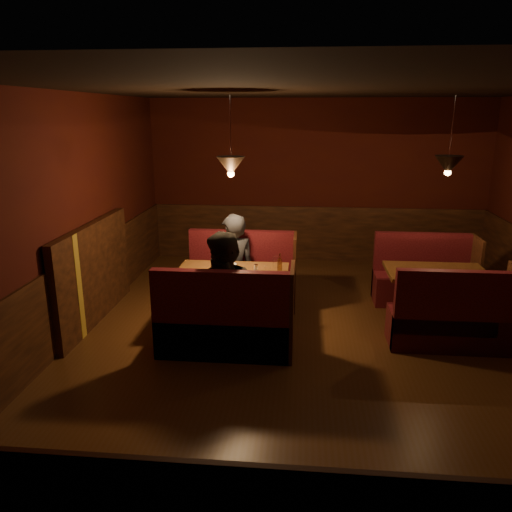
# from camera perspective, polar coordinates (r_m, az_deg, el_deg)

# --- Properties ---
(room) EXTENTS (6.02, 7.02, 2.92)m
(room) POSITION_cam_1_polar(r_m,az_deg,el_deg) (5.81, 4.84, -0.03)
(room) COLOR #4C2B11
(room) RESTS_ON ground
(main_table) EXTENTS (1.40, 0.85, 0.98)m
(main_table) POSITION_cam_1_polar(r_m,az_deg,el_deg) (6.31, -2.59, -3.19)
(main_table) COLOR brown
(main_table) RESTS_ON ground
(main_bench_far) EXTENTS (1.54, 0.55, 1.05)m
(main_bench_far) POSITION_cam_1_polar(r_m,az_deg,el_deg) (7.13, -1.55, -2.94)
(main_bench_far) COLOR black
(main_bench_far) RESTS_ON ground
(main_bench_near) EXTENTS (1.54, 0.55, 1.05)m
(main_bench_near) POSITION_cam_1_polar(r_m,az_deg,el_deg) (5.67, -3.52, -8.17)
(main_bench_near) COLOR black
(main_bench_near) RESTS_ON ground
(second_table) EXTENTS (1.26, 0.81, 0.71)m
(second_table) POSITION_cam_1_polar(r_m,az_deg,el_deg) (6.83, 19.85, -3.07)
(second_table) COLOR brown
(second_table) RESTS_ON ground
(second_bench_far) EXTENTS (1.39, 0.52, 0.99)m
(second_bench_far) POSITION_cam_1_polar(r_m,az_deg,el_deg) (7.60, 18.57, -2.71)
(second_bench_far) COLOR black
(second_bench_far) RESTS_ON ground
(second_bench_near) EXTENTS (1.39, 0.52, 0.99)m
(second_bench_near) POSITION_cam_1_polar(r_m,az_deg,el_deg) (6.24, 21.56, -7.16)
(second_bench_near) COLOR black
(second_bench_near) RESTS_ON ground
(diner_a) EXTENTS (0.73, 0.62, 1.71)m
(diner_a) POSITION_cam_1_polar(r_m,az_deg,el_deg) (6.78, -2.65, 0.68)
(diner_a) COLOR #242529
(diner_a) RESTS_ON ground
(diner_b) EXTENTS (0.99, 0.85, 1.74)m
(diner_b) POSITION_cam_1_polar(r_m,az_deg,el_deg) (5.62, -3.34, -2.51)
(diner_b) COLOR black
(diner_b) RESTS_ON ground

